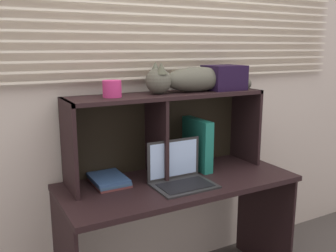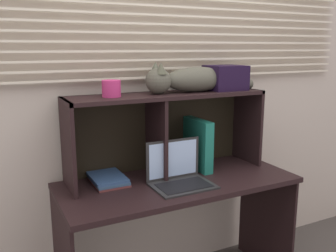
% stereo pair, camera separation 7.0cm
% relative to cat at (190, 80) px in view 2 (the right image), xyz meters
% --- Properties ---
extents(back_panel_with_blinds, '(4.40, 0.08, 2.50)m').
position_rel_cat_xyz_m(back_panel_with_blinds, '(-0.14, 0.19, -0.04)').
color(back_panel_with_blinds, beige).
rests_on(back_panel_with_blinds, ground).
extents(desk, '(1.35, 0.58, 0.74)m').
position_rel_cat_xyz_m(desk, '(-0.14, -0.13, -0.71)').
color(desk, black).
rests_on(desk, ground).
extents(hutch_shelf_unit, '(1.19, 0.29, 0.49)m').
position_rel_cat_xyz_m(hutch_shelf_unit, '(-0.15, 0.03, -0.23)').
color(hutch_shelf_unit, black).
rests_on(hutch_shelf_unit, desk).
extents(cat, '(0.73, 0.17, 0.18)m').
position_rel_cat_xyz_m(cat, '(0.00, 0.00, 0.00)').
color(cat, '#515143').
rests_on(cat, hutch_shelf_unit).
extents(laptop, '(0.33, 0.24, 0.24)m').
position_rel_cat_xyz_m(laptop, '(-0.17, -0.19, -0.51)').
color(laptop, '#292929').
rests_on(laptop, desk).
extents(binder_upright, '(0.06, 0.27, 0.31)m').
position_rel_cat_xyz_m(binder_upright, '(0.06, 0.00, -0.40)').
color(binder_upright, '#1C7562').
rests_on(binder_upright, desk).
extents(book_stack, '(0.19, 0.25, 0.04)m').
position_rel_cat_xyz_m(book_stack, '(-0.52, 0.01, -0.54)').
color(book_stack, brown).
rests_on(book_stack, desk).
extents(small_basket, '(0.10, 0.10, 0.09)m').
position_rel_cat_xyz_m(small_basket, '(-0.48, 0.00, -0.03)').
color(small_basket, '#C73272').
rests_on(small_basket, hutch_shelf_unit).
extents(storage_box, '(0.23, 0.19, 0.15)m').
position_rel_cat_xyz_m(storage_box, '(0.26, 0.00, 0.00)').
color(storage_box, black).
rests_on(storage_box, hutch_shelf_unit).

